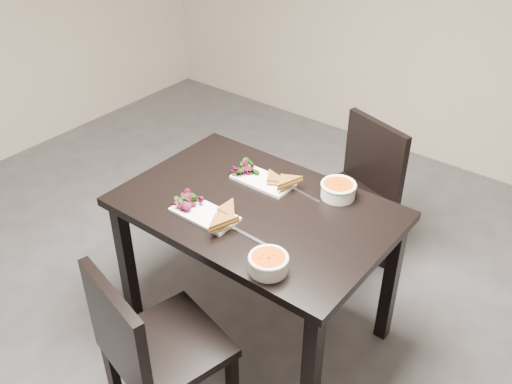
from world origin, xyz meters
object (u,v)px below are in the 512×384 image
chair_far (357,188)px  soup_bowl_near (268,263)px  table (256,223)px  plate_near (205,214)px  plate_far (263,181)px  chair_near (149,347)px  soup_bowl_far (338,189)px

chair_far → soup_bowl_near: 1.14m
table → plate_near: (-0.13, -0.20, 0.11)m
soup_bowl_near → plate_far: size_ratio=0.53×
chair_near → plate_far: (-0.12, 0.87, 0.27)m
table → soup_bowl_near: size_ratio=7.75×
chair_near → soup_bowl_near: chair_near is taller
table → soup_bowl_far: (0.25, 0.28, 0.14)m
plate_far → soup_bowl_near: bearing=-50.7°
soup_bowl_far → chair_near: bearing=-102.8°
chair_near → soup_bowl_near: 0.57m
table → soup_bowl_near: bearing=-45.8°
table → chair_near: size_ratio=1.41×
table → plate_far: size_ratio=4.12×
chair_near → soup_bowl_near: bearing=68.4°
chair_far → plate_far: chair_far is taller
chair_near → soup_bowl_near: (0.28, 0.39, 0.30)m
plate_near → soup_bowl_far: soup_bowl_far is taller
table → plate_far: (-0.09, 0.17, 0.11)m
soup_bowl_near → soup_bowl_far: 0.59m
table → soup_bowl_near: 0.45m
soup_bowl_near → chair_far: bearing=100.6°
chair_near → plate_near: (-0.15, 0.50, 0.27)m
soup_bowl_far → plate_near: bearing=-128.0°
plate_near → plate_far: bearing=84.7°
soup_bowl_far → plate_far: bearing=-161.7°
plate_near → soup_bowl_near: (0.43, -0.11, 0.03)m
plate_near → soup_bowl_near: size_ratio=1.90×
table → plate_far: bearing=118.3°
chair_near → table: bearing=105.7°
soup_bowl_near → plate_far: 0.62m
plate_far → soup_bowl_far: bearing=18.3°
chair_far → soup_bowl_far: bearing=-55.0°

